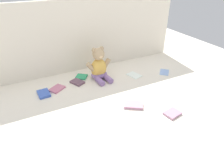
% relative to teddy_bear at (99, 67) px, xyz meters
% --- Properties ---
extents(ground_plane, '(3.20, 3.20, 0.00)m').
position_rel_teddy_bear_xyz_m(ground_plane, '(-0.03, -0.19, -0.10)').
color(ground_plane, silver).
extents(backdrop_drape, '(1.81, 0.03, 0.61)m').
position_rel_teddy_bear_xyz_m(backdrop_drape, '(-0.03, 0.24, 0.20)').
color(backdrop_drape, silver).
rests_on(backdrop_drape, ground_plane).
extents(teddy_bear, '(0.23, 0.21, 0.27)m').
position_rel_teddy_bear_xyz_m(teddy_bear, '(0.00, 0.00, 0.00)').
color(teddy_bear, '#E5B24C').
rests_on(teddy_bear, ground_plane).
extents(book_case_0, '(0.09, 0.12, 0.02)m').
position_rel_teddy_bear_xyz_m(book_case_0, '(-0.48, -0.05, -0.09)').
color(book_case_0, '#385ABA').
rests_on(book_case_0, ground_plane).
extents(book_case_1, '(0.11, 0.13, 0.02)m').
position_rel_teddy_bear_xyz_m(book_case_1, '(-0.20, 0.00, -0.09)').
color(book_case_1, '#624455').
rests_on(book_case_1, ground_plane).
extents(book_case_2, '(0.14, 0.13, 0.01)m').
position_rel_teddy_bear_xyz_m(book_case_2, '(-0.37, -0.02, -0.10)').
color(book_case_2, '#BE6987').
rests_on(book_case_2, ground_plane).
extents(book_case_3, '(0.12, 0.14, 0.01)m').
position_rel_teddy_bear_xyz_m(book_case_3, '(0.29, -0.09, -0.10)').
color(book_case_3, white).
rests_on(book_case_3, ground_plane).
extents(book_case_4, '(0.14, 0.14, 0.01)m').
position_rel_teddy_bear_xyz_m(book_case_4, '(0.57, -0.16, -0.10)').
color(book_case_4, '#87A6DB').
rests_on(book_case_4, ground_plane).
extents(book_case_5, '(0.13, 0.13, 0.01)m').
position_rel_teddy_bear_xyz_m(book_case_5, '(-0.14, 0.08, -0.10)').
color(book_case_5, '#289F66').
rests_on(book_case_5, ground_plane).
extents(book_case_6, '(0.15, 0.14, 0.02)m').
position_rel_teddy_bear_xyz_m(book_case_6, '(0.05, -0.47, -0.09)').
color(book_case_6, '#B77E9B').
rests_on(book_case_6, ground_plane).
extents(book_case_7, '(0.11, 0.10, 0.02)m').
position_rel_teddy_bear_xyz_m(book_case_7, '(0.23, -0.66, -0.09)').
color(book_case_7, '#AC7D98').
rests_on(book_case_7, ground_plane).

